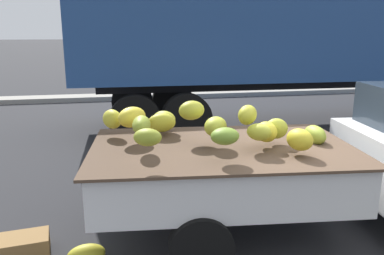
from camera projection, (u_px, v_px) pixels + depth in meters
The scene contains 5 objects.
ground at pixel (314, 228), 4.83m from camera, with size 220.00×220.00×0.00m, color #28282B.
curb_strip at pixel (180, 95), 14.31m from camera, with size 80.00×0.80×0.16m, color gray.
semi_trailer at pixel (321, 23), 9.63m from camera, with size 12.05×2.83×3.95m.
fallen_banana_bunch_near_tailgate at pixel (86, 255), 4.07m from camera, with size 0.39×0.22×0.22m, color gold.
produce_crate at pixel (24, 246), 4.22m from camera, with size 0.52×0.36×0.22m, color olive.
Camera 1 is at (-2.33, -4.02, 2.36)m, focal length 36.87 mm.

